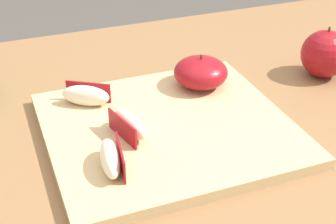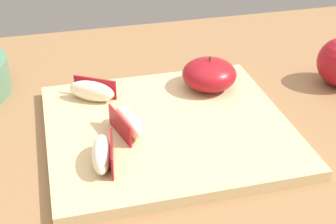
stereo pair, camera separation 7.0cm
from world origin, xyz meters
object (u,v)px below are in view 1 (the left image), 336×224
at_px(apple_wedge_left, 129,125).
at_px(whole_apple_red_delicious, 325,54).
at_px(apple_wedge_front, 86,95).
at_px(apple_half_skin_up, 201,72).
at_px(cutting_board, 168,129).
at_px(apple_wedge_near_knife, 111,158).

distance_m(apple_wedge_left, whole_apple_red_delicious, 0.39).
bearing_deg(apple_wedge_front, apple_half_skin_up, -1.89).
xyz_separation_m(cutting_board, apple_half_skin_up, (0.09, 0.09, 0.03)).
xyz_separation_m(cutting_board, apple_wedge_left, (-0.06, -0.01, 0.02)).
distance_m(apple_half_skin_up, apple_wedge_front, 0.19).
relative_size(apple_half_skin_up, apple_wedge_left, 1.12).
height_order(apple_wedge_near_knife, whole_apple_red_delicious, whole_apple_red_delicious).
bearing_deg(whole_apple_red_delicious, apple_half_skin_up, 176.17).
height_order(apple_half_skin_up, whole_apple_red_delicious, whole_apple_red_delicious).
height_order(cutting_board, apple_wedge_near_knife, apple_wedge_near_knife).
xyz_separation_m(apple_wedge_near_knife, whole_apple_red_delicious, (0.42, 0.15, 0.01)).
distance_m(apple_half_skin_up, whole_apple_red_delicious, 0.23).
bearing_deg(apple_wedge_front, apple_wedge_near_knife, -92.53).
height_order(cutting_board, apple_half_skin_up, apple_half_skin_up).
height_order(cutting_board, apple_wedge_left, apple_wedge_left).
xyz_separation_m(apple_wedge_front, whole_apple_red_delicious, (0.42, -0.02, 0.01)).
height_order(cutting_board, whole_apple_red_delicious, whole_apple_red_delicious).
relative_size(apple_wedge_near_knife, apple_wedge_left, 0.99).
height_order(apple_half_skin_up, apple_wedge_front, apple_half_skin_up).
relative_size(apple_wedge_front, whole_apple_red_delicious, 0.83).
height_order(apple_wedge_front, whole_apple_red_delicious, whole_apple_red_delicious).
relative_size(cutting_board, apple_half_skin_up, 3.94).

